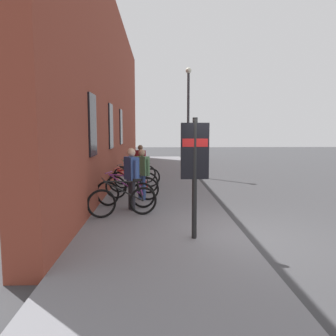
{
  "coord_description": "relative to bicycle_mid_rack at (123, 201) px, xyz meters",
  "views": [
    {
      "loc": [
        -6.81,
        1.82,
        2.3
      ],
      "look_at": [
        2.08,
        1.52,
        1.27
      ],
      "focal_mm": 36.01,
      "sensor_mm": 36.0,
      "label": 1
    }
  ],
  "objects": [
    {
      "name": "transit_info_sign",
      "position": [
        -1.75,
        -1.59,
        1.21
      ],
      "size": [
        0.1,
        0.55,
        2.4
      ],
      "color": "black",
      "rests_on": "sidewalk_pavement"
    },
    {
      "name": "bicycle_beside_lamp",
      "position": [
        4.15,
        -0.13,
        0.0
      ],
      "size": [
        0.66,
        1.71,
        0.97
      ],
      "color": "black",
      "rests_on": "sidewalk_pavement"
    },
    {
      "name": "ground",
      "position": [
        4.52,
        -3.67,
        -0.51
      ],
      "size": [
        60.0,
        60.0,
        0.0
      ],
      "primitive_type": "plane",
      "color": "#38383A"
    },
    {
      "name": "bicycle_end_of_row",
      "position": [
        3.14,
        -0.04,
        0.0
      ],
      "size": [
        0.53,
        1.75,
        0.97
      ],
      "color": "black",
      "rests_on": "sidewalk_pavement"
    },
    {
      "name": "sidewalk_pavement",
      "position": [
        6.52,
        -0.92,
        -0.45
      ],
      "size": [
        24.0,
        3.5,
        0.12
      ],
      "primitive_type": "cube",
      "color": "slate",
      "rests_on": "ground"
    },
    {
      "name": "station_facade",
      "position": [
        7.51,
        1.13,
        3.29
      ],
      "size": [
        22.0,
        0.65,
        7.6
      ],
      "color": "brown",
      "rests_on": "ground"
    },
    {
      "name": "bicycle_under_window",
      "position": [
        2.06,
        -0.07,
        0.0
      ],
      "size": [
        0.63,
        1.72,
        0.97
      ],
      "color": "black",
      "rests_on": "sidewalk_pavement"
    },
    {
      "name": "pedestrian_near_bus",
      "position": [
        5.24,
        -0.19,
        0.55
      ],
      "size": [
        0.48,
        0.45,
        1.55
      ],
      "color": "#26262D",
      "rests_on": "sidewalk_pavement"
    },
    {
      "name": "bicycle_leaning_wall",
      "position": [
        5.08,
        0.02,
        0.0
      ],
      "size": [
        0.72,
        1.68,
        0.97
      ],
      "color": "black",
      "rests_on": "sidewalk_pavement"
    },
    {
      "name": "pedestrian_crossing_street",
      "position": [
        0.66,
        -0.17,
        0.63
      ],
      "size": [
        0.57,
        0.44,
        1.67
      ],
      "color": "#26262D",
      "rests_on": "sidewalk_pavement"
    },
    {
      "name": "bicycle_nearest_sign",
      "position": [
        1.04,
        0.05,
        0.0
      ],
      "size": [
        0.63,
        1.72,
        0.97
      ],
      "color": "black",
      "rests_on": "sidewalk_pavement"
    },
    {
      "name": "pedestrian_by_facade",
      "position": [
        2.0,
        -0.39,
        0.57
      ],
      "size": [
        0.46,
        0.49,
        1.57
      ],
      "color": "#334C8C",
      "rests_on": "sidewalk_pavement"
    },
    {
      "name": "bicycle_mid_rack",
      "position": [
        0.0,
        0.0,
        0.0
      ],
      "size": [
        0.64,
        1.72,
        0.97
      ],
      "color": "black",
      "rests_on": "sidewalk_pavement"
    },
    {
      "name": "street_lamp",
      "position": [
        8.04,
        -2.37,
        2.63
      ],
      "size": [
        0.28,
        0.28,
        5.08
      ],
      "color": "#333338",
      "rests_on": "sidewalk_pavement"
    }
  ]
}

